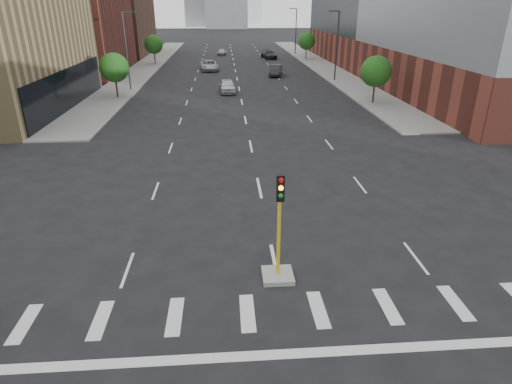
{
  "coord_description": "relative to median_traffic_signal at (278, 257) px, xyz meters",
  "views": [
    {
      "loc": [
        -1.87,
        -4.89,
        9.84
      ],
      "look_at": [
        -0.65,
        11.73,
        2.5
      ],
      "focal_mm": 30.0,
      "sensor_mm": 36.0,
      "label": 1
    }
  ],
  "objects": [
    {
      "name": "sidewalk_left_far",
      "position": [
        -15.0,
        65.03,
        -0.9
      ],
      "size": [
        5.0,
        92.0,
        0.15
      ],
      "primitive_type": "cube",
      "color": "gray",
      "rests_on": "ground"
    },
    {
      "name": "sidewalk_right_far",
      "position": [
        15.0,
        65.03,
        -0.9
      ],
      "size": [
        5.0,
        92.0,
        0.15
      ],
      "primitive_type": "cube",
      "color": "gray",
      "rests_on": "ground"
    },
    {
      "name": "building_left_far_a",
      "position": [
        -27.5,
        57.03,
        5.03
      ],
      "size": [
        20.0,
        22.0,
        12.0
      ],
      "primitive_type": "cube",
      "color": "brown",
      "rests_on": "ground"
    },
    {
      "name": "building_left_far_b",
      "position": [
        -27.5,
        83.03,
        5.53
      ],
      "size": [
        20.0,
        24.0,
        13.0
      ],
      "primitive_type": "cube",
      "color": "brown",
      "rests_on": "ground"
    },
    {
      "name": "median_traffic_signal",
      "position": [
        0.0,
        0.0,
        0.0
      ],
      "size": [
        1.2,
        1.2,
        4.4
      ],
      "color": "#999993",
      "rests_on": "ground"
    },
    {
      "name": "streetlight_right_a",
      "position": [
        13.41,
        46.03,
        4.04
      ],
      "size": [
        1.6,
        0.22,
        9.07
      ],
      "color": "#2D2D30",
      "rests_on": "ground"
    },
    {
      "name": "streetlight_right_b",
      "position": [
        13.41,
        81.03,
        4.04
      ],
      "size": [
        1.6,
        0.22,
        9.07
      ],
      "color": "#2D2D30",
      "rests_on": "ground"
    },
    {
      "name": "streetlight_left",
      "position": [
        -13.41,
        41.03,
        4.04
      ],
      "size": [
        1.6,
        0.22,
        9.07
      ],
      "color": "#2D2D30",
      "rests_on": "ground"
    },
    {
      "name": "tree_left_near",
      "position": [
        -14.0,
        36.03,
        2.42
      ],
      "size": [
        3.2,
        3.2,
        4.85
      ],
      "color": "#382619",
      "rests_on": "ground"
    },
    {
      "name": "tree_left_far",
      "position": [
        -14.0,
        66.03,
        2.42
      ],
      "size": [
        3.2,
        3.2,
        4.85
      ],
      "color": "#382619",
      "rests_on": "ground"
    },
    {
      "name": "tree_right_near",
      "position": [
        14.0,
        31.03,
        2.42
      ],
      "size": [
        3.2,
        3.2,
        4.85
      ],
      "color": "#382619",
      "rests_on": "ground"
    },
    {
      "name": "tree_right_far",
      "position": [
        14.0,
        71.03,
        2.42
      ],
      "size": [
        3.2,
        3.2,
        4.85
      ],
      "color": "#382619",
      "rests_on": "ground"
    },
    {
      "name": "car_near_left",
      "position": [
        -1.5,
        38.61,
        -0.19
      ],
      "size": [
        2.08,
        4.69,
        1.57
      ],
      "primitive_type": "imported",
      "rotation": [
        0.0,
        0.0,
        0.05
      ],
      "color": "#BABABF",
      "rests_on": "ground"
    },
    {
      "name": "car_mid_right",
      "position": [
        5.86,
        51.18,
        -0.17
      ],
      "size": [
        2.51,
        5.07,
        1.6
      ],
      "primitive_type": "imported",
      "rotation": [
        0.0,
        0.0,
        -0.17
      ],
      "color": "black",
      "rests_on": "ground"
    },
    {
      "name": "car_far_left",
      "position": [
        -4.19,
        57.52,
        -0.17
      ],
      "size": [
        3.24,
        6.0,
        1.6
      ],
      "primitive_type": "imported",
      "rotation": [
        0.0,
        0.0,
        0.1
      ],
      "color": "#B2B2B2",
      "rests_on": "ground"
    },
    {
      "name": "car_deep_right",
      "position": [
        7.01,
        73.17,
        -0.17
      ],
      "size": [
        3.13,
        5.83,
        1.61
      ],
      "primitive_type": "imported",
      "rotation": [
        0.0,
        0.0,
        0.17
      ],
      "color": "black",
      "rests_on": "ground"
    },
    {
      "name": "car_distant",
      "position": [
        -2.15,
        80.28,
        -0.31
      ],
      "size": [
        2.16,
        4.08,
        1.32
      ],
      "primitive_type": "imported",
      "rotation": [
        0.0,
        0.0,
        -0.16
      ],
      "color": "#A8A8AC",
      "rests_on": "ground"
    }
  ]
}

